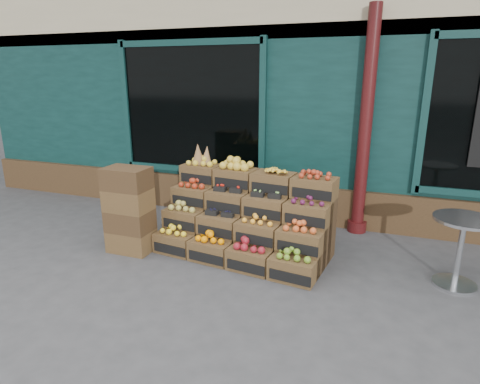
% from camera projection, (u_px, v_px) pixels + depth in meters
% --- Properties ---
extents(ground, '(60.00, 60.00, 0.00)m').
position_uv_depth(ground, '(236.00, 280.00, 4.66)').
color(ground, '#3E3E40').
rests_on(ground, ground).
extents(shop_facade, '(12.00, 6.24, 4.80)m').
position_uv_depth(shop_facade, '(319.00, 69.00, 8.59)').
color(shop_facade, '#0D2D2B').
rests_on(shop_facade, ground).
extents(crate_display, '(2.30, 1.32, 1.37)m').
position_uv_depth(crate_display, '(246.00, 221.00, 5.31)').
color(crate_display, brown).
rests_on(crate_display, ground).
extents(spare_crates, '(0.57, 0.40, 1.15)m').
position_uv_depth(spare_crates, '(129.00, 210.00, 5.28)').
color(spare_crates, brown).
rests_on(spare_crates, ground).
extents(bistro_table, '(0.64, 0.64, 0.81)m').
position_uv_depth(bistro_table, '(461.00, 244.00, 4.39)').
color(bistro_table, silver).
rests_on(bistro_table, ground).
extents(shopkeeper, '(0.72, 0.55, 1.77)m').
position_uv_depth(shopkeeper, '(228.00, 155.00, 7.32)').
color(shopkeeper, '#1F6C30').
rests_on(shopkeeper, ground).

